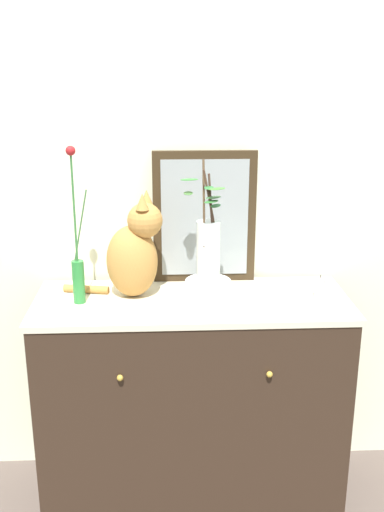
# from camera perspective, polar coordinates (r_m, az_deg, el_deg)

# --- Properties ---
(ground_plane) EXTENTS (6.00, 6.00, 0.00)m
(ground_plane) POSITION_cam_1_polar(r_m,az_deg,el_deg) (2.84, -0.00, -21.87)
(ground_plane) COLOR brown
(wall_back) EXTENTS (4.40, 0.08, 2.60)m
(wall_back) POSITION_cam_1_polar(r_m,az_deg,el_deg) (2.56, -0.34, 6.16)
(wall_back) COLOR silver
(wall_back) RESTS_ON ground_plane
(sideboard) EXTENTS (1.25, 0.50, 0.93)m
(sideboard) POSITION_cam_1_polar(r_m,az_deg,el_deg) (2.57, 0.00, -13.83)
(sideboard) COLOR #302218
(sideboard) RESTS_ON ground_plane
(mirror_leaning) EXTENTS (0.43, 0.03, 0.56)m
(mirror_leaning) POSITION_cam_1_polar(r_m,az_deg,el_deg) (2.49, 1.21, 3.70)
(mirror_leaning) COLOR #322415
(mirror_leaning) RESTS_ON sideboard
(cat_sitting) EXTENTS (0.41, 0.22, 0.43)m
(cat_sitting) POSITION_cam_1_polar(r_m,az_deg,el_deg) (2.35, -5.57, 0.30)
(cat_sitting) COLOR #B47D3D
(cat_sitting) RESTS_ON sideboard
(vase_slim_green) EXTENTS (0.07, 0.05, 0.61)m
(vase_slim_green) POSITION_cam_1_polar(r_m,az_deg,el_deg) (2.32, -10.90, -0.77)
(vase_slim_green) COLOR #2A7B37
(vase_slim_green) RESTS_ON sideboard
(bowl_porcelain) EXTENTS (0.18, 0.18, 0.06)m
(bowl_porcelain) POSITION_cam_1_polar(r_m,az_deg,el_deg) (2.39, 1.55, -3.07)
(bowl_porcelain) COLOR white
(bowl_porcelain) RESTS_ON sideboard
(vase_glass_clear) EXTENTS (0.18, 0.16, 0.48)m
(vase_glass_clear) POSITION_cam_1_polar(r_m,az_deg,el_deg) (2.33, 1.57, 0.82)
(vase_glass_clear) COLOR silver
(vase_glass_clear) RESTS_ON bowl_porcelain
(candle_pillar) EXTENTS (0.04, 0.04, 0.10)m
(candle_pillar) POSITION_cam_1_polar(r_m,az_deg,el_deg) (2.41, 12.15, -3.05)
(candle_pillar) COLOR beige
(candle_pillar) RESTS_ON sideboard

